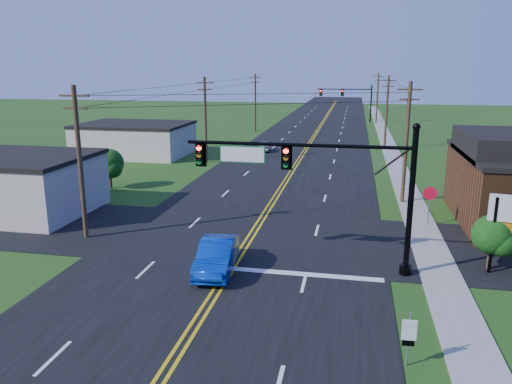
% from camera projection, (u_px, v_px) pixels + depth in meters
% --- Properties ---
extents(ground, '(260.00, 260.00, 0.00)m').
position_uv_depth(ground, '(181.00, 341.00, 18.65)').
color(ground, '#1E4814').
rests_on(ground, ground).
extents(road_main, '(16.00, 220.00, 0.04)m').
position_uv_depth(road_main, '(308.00, 144.00, 66.23)').
color(road_main, black).
rests_on(road_main, ground).
extents(road_cross, '(70.00, 10.00, 0.04)m').
position_uv_depth(road_cross, '(248.00, 237.00, 30.07)').
color(road_cross, black).
rests_on(road_cross, ground).
extents(sidewalk, '(2.00, 160.00, 0.08)m').
position_uv_depth(sidewalk, '(395.00, 160.00, 54.74)').
color(sidewalk, gray).
rests_on(sidewalk, ground).
extents(signal_mast_main, '(11.30, 0.60, 7.48)m').
position_uv_depth(signal_mast_main, '(317.00, 177.00, 24.30)').
color(signal_mast_main, black).
rests_on(signal_mast_main, ground).
extents(signal_mast_far, '(10.98, 0.60, 7.48)m').
position_uv_depth(signal_mast_far, '(347.00, 97.00, 92.85)').
color(signal_mast_far, black).
rests_on(signal_mast_far, ground).
extents(cream_bldg_near, '(10.20, 8.20, 4.10)m').
position_uv_depth(cream_bldg_near, '(15.00, 184.00, 34.67)').
color(cream_bldg_near, beige).
rests_on(cream_bldg_near, ground).
extents(cream_bldg_far, '(12.20, 9.20, 3.70)m').
position_uv_depth(cream_bldg_far, '(135.00, 139.00, 57.94)').
color(cream_bldg_far, beige).
rests_on(cream_bldg_far, ground).
extents(utility_pole_left_a, '(1.80, 0.28, 9.00)m').
position_uv_depth(utility_pole_left_a, '(80.00, 160.00, 28.81)').
color(utility_pole_left_a, '#39211A').
rests_on(utility_pole_left_a, ground).
extents(utility_pole_left_b, '(1.80, 0.28, 9.00)m').
position_uv_depth(utility_pole_left_b, '(205.00, 118.00, 52.60)').
color(utility_pole_left_b, '#39211A').
rests_on(utility_pole_left_b, ground).
extents(utility_pole_left_c, '(1.80, 0.28, 9.00)m').
position_uv_depth(utility_pole_left_c, '(255.00, 102.00, 78.30)').
color(utility_pole_left_c, '#39211A').
rests_on(utility_pole_left_c, ground).
extents(utility_pole_right_a, '(1.80, 0.28, 9.00)m').
position_uv_depth(utility_pole_right_a, '(406.00, 141.00, 36.60)').
color(utility_pole_right_a, '#39211A').
rests_on(utility_pole_right_a, ground).
extents(utility_pole_right_b, '(1.80, 0.28, 9.00)m').
position_uv_depth(utility_pole_right_b, '(387.00, 111.00, 61.35)').
color(utility_pole_right_b, '#39211A').
rests_on(utility_pole_right_b, ground).
extents(utility_pole_right_c, '(1.80, 0.28, 9.00)m').
position_uv_depth(utility_pole_right_c, '(377.00, 97.00, 89.90)').
color(utility_pole_right_c, '#39211A').
rests_on(utility_pole_right_c, ground).
extents(tree_right_back, '(3.00, 3.00, 4.10)m').
position_uv_depth(tree_right_back, '(480.00, 162.00, 39.76)').
color(tree_right_back, '#39211A').
rests_on(tree_right_back, ground).
extents(shrub_corner, '(2.00, 2.00, 2.86)m').
position_uv_depth(shrub_corner, '(492.00, 235.00, 24.80)').
color(shrub_corner, '#39211A').
rests_on(shrub_corner, ground).
extents(tree_left, '(2.40, 2.40, 3.37)m').
position_uv_depth(tree_left, '(109.00, 163.00, 41.70)').
color(tree_left, '#39211A').
rests_on(tree_left, ground).
extents(blue_car, '(2.13, 4.92, 1.58)m').
position_uv_depth(blue_car, '(217.00, 256.00, 24.86)').
color(blue_car, '#0734AC').
rests_on(blue_car, ground).
extents(distant_car, '(2.02, 3.86, 1.25)m').
position_uv_depth(distant_car, '(264.00, 146.00, 60.67)').
color(distant_car, '#B4B3B8').
rests_on(distant_car, ground).
extents(route_sign, '(0.50, 0.09, 2.01)m').
position_uv_depth(route_sign, '(409.00, 335.00, 16.83)').
color(route_sign, slate).
rests_on(route_sign, ground).
extents(stop_sign, '(0.91, 0.12, 2.56)m').
position_uv_depth(stop_sign, '(430.00, 197.00, 31.99)').
color(stop_sign, slate).
rests_on(stop_sign, ground).
extents(pylon_sign, '(1.97, 0.63, 4.02)m').
position_uv_depth(pylon_sign, '(510.00, 217.00, 23.96)').
color(pylon_sign, black).
rests_on(pylon_sign, ground).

